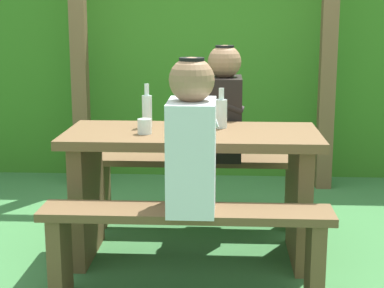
{
  "coord_description": "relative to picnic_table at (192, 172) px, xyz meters",
  "views": [
    {
      "loc": [
        0.18,
        -3.34,
        1.38
      ],
      "look_at": [
        0.0,
        0.0,
        0.66
      ],
      "focal_mm": 57.74,
      "sensor_mm": 36.0,
      "label": 1
    }
  ],
  "objects": [
    {
      "name": "picnic_table",
      "position": [
        0.0,
        0.0,
        0.0
      ],
      "size": [
        1.4,
        0.64,
        0.74
      ],
      "color": "brown",
      "rests_on": "ground_plane"
    },
    {
      "name": "bottle_left",
      "position": [
        -0.26,
        0.12,
        0.33
      ],
      "size": [
        0.06,
        0.06,
        0.25
      ],
      "color": "silver",
      "rests_on": "picnic_table"
    },
    {
      "name": "bottle_right",
      "position": [
        0.16,
        0.11,
        0.32
      ],
      "size": [
        0.07,
        0.07,
        0.23
      ],
      "color": "silver",
      "rests_on": "picnic_table"
    },
    {
      "name": "pergola_post_left",
      "position": [
        -0.97,
        1.5,
        0.5
      ],
      "size": [
        0.12,
        0.12,
        2.01
      ],
      "primitive_type": "cube",
      "color": "brown",
      "rests_on": "ground_plane"
    },
    {
      "name": "hedge_backdrop",
      "position": [
        0.0,
        2.25,
        0.42
      ],
      "size": [
        6.4,
        0.86,
        1.85
      ],
      "primitive_type": "cube",
      "color": "#36741F",
      "rests_on": "ground_plane"
    },
    {
      "name": "pergola_post_right",
      "position": [
        0.97,
        1.5,
        0.5
      ],
      "size": [
        0.12,
        0.12,
        2.01
      ],
      "primitive_type": "cube",
      "color": "brown",
      "rests_on": "ground_plane"
    },
    {
      "name": "ground_plane",
      "position": [
        0.0,
        0.0,
        -0.5
      ],
      "size": [
        12.0,
        12.0,
        0.0
      ],
      "primitive_type": "plane",
      "color": "#3A713C"
    },
    {
      "name": "bench_near",
      "position": [
        0.0,
        -0.54,
        -0.17
      ],
      "size": [
        1.4,
        0.24,
        0.46
      ],
      "color": "brown",
      "rests_on": "ground_plane"
    },
    {
      "name": "person_white_shirt",
      "position": [
        0.03,
        -0.53,
        0.29
      ],
      "size": [
        0.25,
        0.35,
        0.72
      ],
      "color": "silver",
      "rests_on": "bench_near"
    },
    {
      "name": "drinking_glass",
      "position": [
        -0.25,
        -0.09,
        0.28
      ],
      "size": [
        0.08,
        0.08,
        0.08
      ],
      "primitive_type": "cylinder",
      "color": "silver",
      "rests_on": "picnic_table"
    },
    {
      "name": "bench_far",
      "position": [
        0.0,
        0.54,
        -0.17
      ],
      "size": [
        1.4,
        0.24,
        0.46
      ],
      "color": "brown",
      "rests_on": "ground_plane"
    },
    {
      "name": "person_black_coat",
      "position": [
        0.17,
        0.53,
        0.29
      ],
      "size": [
        0.25,
        0.35,
        0.72
      ],
      "color": "black",
      "rests_on": "bench_far"
    }
  ]
}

